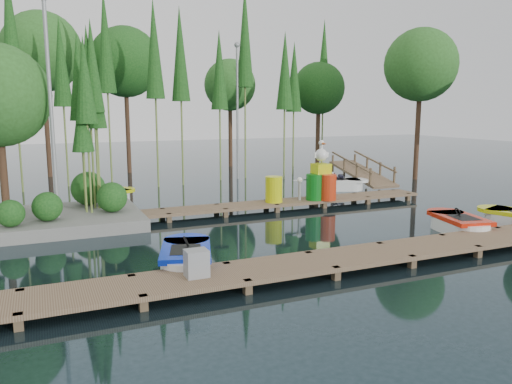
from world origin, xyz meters
name	(u,v)px	position (x,y,z in m)	size (l,w,h in m)	color
ground_plane	(248,230)	(0.00, 0.00, 0.00)	(90.00, 90.00, 0.00)	#1E3139
near_dock	(322,262)	(0.00, -4.50, 0.23)	(18.00, 1.50, 0.50)	brown
far_dock	(247,206)	(1.00, 2.50, 0.23)	(15.00, 1.20, 0.50)	brown
island	(24,128)	(-6.30, 3.29, 3.18)	(6.20, 4.20, 6.75)	slate
tree_screen	(122,59)	(-2.04, 10.60, 6.12)	(34.42, 18.53, 10.31)	#432B1C
lamp_island	(50,93)	(-5.50, 2.50, 4.26)	(0.30, 0.30, 7.25)	gray
lamp_rear	(237,100)	(4.00, 11.00, 4.26)	(0.30, 0.30, 7.25)	gray
ramp	(362,173)	(9.00, 6.50, 0.59)	(1.50, 3.94, 1.49)	brown
boat_blue	(186,258)	(-2.86, -3.00, 0.25)	(1.84, 2.77, 0.86)	white
boat_red	(458,225)	(5.83, -2.96, 0.24)	(1.65, 2.69, 0.84)	white
boat_yellow_far	(105,197)	(-3.60, 6.32, 0.26)	(2.73, 2.08, 1.25)	white
boat_white_far	(340,185)	(7.02, 5.47, 0.26)	(2.67, 1.92, 1.15)	white
utility_cabinet	(197,263)	(-3.05, -4.50, 0.59)	(0.47, 0.40, 0.58)	gray
yellow_barrel	(274,189)	(2.11, 2.50, 0.79)	(0.65, 0.65, 0.98)	#C7D10B
drum_cluster	(322,182)	(4.12, 2.34, 0.98)	(1.33, 1.22, 2.30)	#0B6515
seagull_post	(300,185)	(3.21, 2.50, 0.90)	(0.56, 0.30, 0.89)	gray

